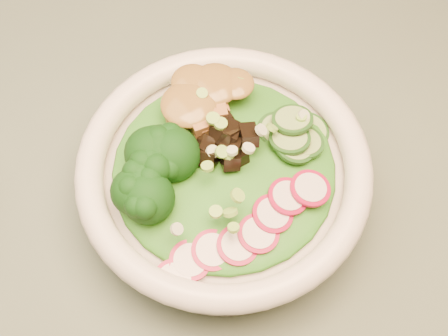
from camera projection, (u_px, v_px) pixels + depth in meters
salad_bowl at (224, 178)px, 0.55m from camera, size 0.25×0.25×0.07m
lettuce_bed at (224, 167)px, 0.53m from camera, size 0.19×0.19×0.02m
broccoli_florets at (157, 183)px, 0.50m from camera, size 0.09×0.08×0.04m
radish_slices at (254, 229)px, 0.50m from camera, size 0.11×0.06×0.02m
cucumber_slices at (292, 141)px, 0.53m from camera, size 0.08×0.08×0.03m
mushroom_heap at (219, 149)px, 0.52m from camera, size 0.08×0.08×0.04m
tofu_cubes at (202, 105)px, 0.54m from camera, size 0.09×0.07×0.03m
peanut_sauce at (202, 97)px, 0.53m from camera, size 0.07×0.05×0.01m
scallion_garnish at (224, 155)px, 0.51m from camera, size 0.18×0.18×0.02m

